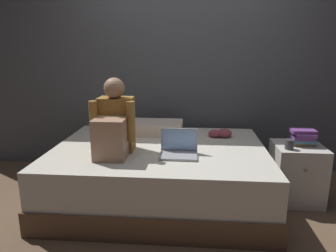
{
  "coord_description": "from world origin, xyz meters",
  "views": [
    {
      "loc": [
        0.11,
        -2.44,
        1.42
      ],
      "look_at": [
        -0.1,
        0.1,
        0.78
      ],
      "focal_mm": 32.81,
      "sensor_mm": 36.0,
      "label": 1
    }
  ],
  "objects": [
    {
      "name": "nightstand",
      "position": [
        1.1,
        0.38,
        0.28
      ],
      "size": [
        0.44,
        0.46,
        0.55
      ],
      "color": "beige",
      "rests_on": "ground_plane"
    },
    {
      "name": "person_sitting",
      "position": [
        -0.57,
        0.08,
        0.78
      ],
      "size": [
        0.39,
        0.44,
        0.66
      ],
      "color": "olive",
      "rests_on": "bed"
    },
    {
      "name": "laptop",
      "position": [
        -0.01,
        0.07,
        0.59
      ],
      "size": [
        0.32,
        0.23,
        0.22
      ],
      "color": "#9EA0A5",
      "rests_on": "bed"
    },
    {
      "name": "pillow",
      "position": [
        -0.29,
        0.75,
        0.6
      ],
      "size": [
        0.56,
        0.36,
        0.13
      ],
      "primitive_type": "cube",
      "color": "beige",
      "rests_on": "bed"
    },
    {
      "name": "ground_plane",
      "position": [
        0.0,
        0.0,
        0.0
      ],
      "size": [
        8.0,
        8.0,
        0.0
      ],
      "primitive_type": "plane",
      "color": "brown"
    },
    {
      "name": "clothes_pile",
      "position": [
        0.39,
        0.66,
        0.57
      ],
      "size": [
        0.24,
        0.13,
        0.09
      ],
      "color": "#8E3D47",
      "rests_on": "bed"
    },
    {
      "name": "bed",
      "position": [
        -0.2,
        0.3,
        0.26
      ],
      "size": [
        2.0,
        1.5,
        0.53
      ],
      "color": "brown",
      "rests_on": "ground_plane"
    },
    {
      "name": "wall_back",
      "position": [
        0.0,
        1.2,
        1.35
      ],
      "size": [
        5.6,
        0.1,
        2.7
      ],
      "primitive_type": "cube",
      "color": "#4C4F54",
      "rests_on": "ground_plane"
    },
    {
      "name": "book_stack",
      "position": [
        1.13,
        0.39,
        0.63
      ],
      "size": [
        0.22,
        0.16,
        0.15
      ],
      "color": "brown",
      "rests_on": "nightstand"
    },
    {
      "name": "mug",
      "position": [
        0.97,
        0.26,
        0.6
      ],
      "size": [
        0.08,
        0.08,
        0.09
      ],
      "primitive_type": "cylinder",
      "color": "#3D3D42",
      "rests_on": "nightstand"
    }
  ]
}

